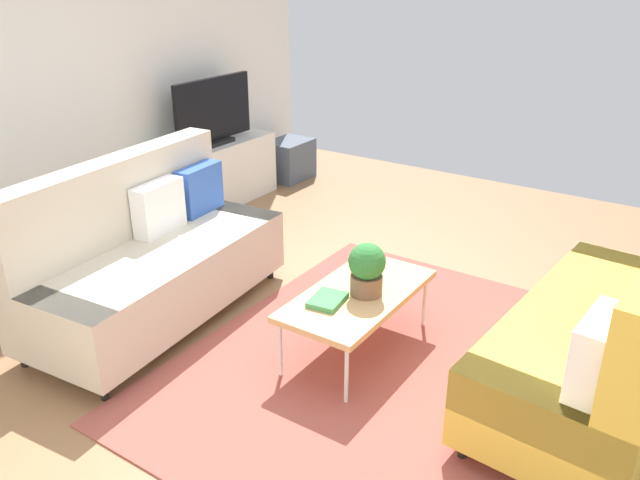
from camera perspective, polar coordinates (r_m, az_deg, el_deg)
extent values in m
plane|color=#936B47|center=(4.21, 1.88, -9.50)|extent=(7.68, 7.68, 0.00)
cube|color=white|center=(5.60, -23.64, 13.01)|extent=(6.40, 0.12, 2.90)
cube|color=#9E4C42|center=(4.07, 5.35, -10.80)|extent=(2.90, 2.20, 0.01)
cube|color=beige|center=(4.53, -14.20, -3.10)|extent=(1.97, 1.01, 0.44)
cube|color=beige|center=(4.55, -17.83, 3.46)|extent=(1.91, 0.37, 0.56)
cube|color=beige|center=(5.07, -7.94, 1.76)|extent=(0.27, 0.85, 0.22)
cube|color=beige|center=(3.98, -22.55, -6.40)|extent=(0.27, 0.85, 0.22)
cylinder|color=black|center=(5.06, -4.46, -2.84)|extent=(0.05, 0.05, 0.10)
cylinder|color=black|center=(3.94, -18.65, -12.68)|extent=(0.05, 0.05, 0.10)
cylinder|color=black|center=(5.43, -10.50, -1.26)|extent=(0.05, 0.05, 0.10)
cylinder|color=black|center=(4.40, -24.85, -9.58)|extent=(0.05, 0.05, 0.10)
cube|color=#3359B2|center=(4.92, -10.69, 4.48)|extent=(0.41, 0.18, 0.36)
cube|color=white|center=(4.60, -14.17, 2.81)|extent=(0.41, 0.18, 0.36)
cube|color=gold|center=(3.90, 23.30, -9.10)|extent=(1.96, 0.98, 0.44)
cube|color=gold|center=(3.15, 19.10, -14.43)|extent=(0.26, 0.85, 0.22)
cube|color=gold|center=(4.59, 26.53, -3.08)|extent=(0.26, 0.85, 0.22)
cylinder|color=black|center=(3.45, 12.60, -17.76)|extent=(0.05, 0.05, 0.10)
cylinder|color=black|center=(4.84, 21.90, -5.98)|extent=(0.05, 0.05, 0.10)
cube|color=white|center=(3.11, 23.42, -9.21)|extent=(0.41, 0.17, 0.36)
cube|color=tan|center=(3.99, 3.39, -4.90)|extent=(1.10, 0.56, 0.04)
cylinder|color=silver|center=(3.85, -3.55, -9.70)|extent=(0.02, 0.02, 0.38)
cylinder|color=silver|center=(4.57, 4.06, -3.95)|extent=(0.02, 0.02, 0.38)
cylinder|color=silver|center=(3.63, 2.37, -11.94)|extent=(0.02, 0.02, 0.38)
cylinder|color=silver|center=(4.39, 9.28, -5.46)|extent=(0.02, 0.02, 0.38)
cube|color=silver|center=(6.57, -9.22, 5.80)|extent=(1.40, 0.44, 0.64)
cube|color=black|center=(6.46, -9.29, 8.64)|extent=(0.36, 0.20, 0.04)
cube|color=black|center=(6.39, -9.48, 11.41)|extent=(1.00, 0.05, 0.60)
cube|color=#4C5666|center=(7.34, -2.76, 7.18)|extent=(0.52, 0.40, 0.44)
cylinder|color=brown|center=(3.93, 4.15, -3.96)|extent=(0.20, 0.20, 0.13)
sphere|color=#2D7233|center=(3.86, 4.22, -1.92)|extent=(0.23, 0.23, 0.23)
cube|color=#3F8C4C|center=(3.85, 0.67, -5.36)|extent=(0.26, 0.21, 0.03)
cylinder|color=#33B29E|center=(6.10, -13.51, 7.92)|extent=(0.14, 0.14, 0.14)
cylinder|color=gold|center=(6.17, -11.61, 8.27)|extent=(0.04, 0.04, 0.15)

